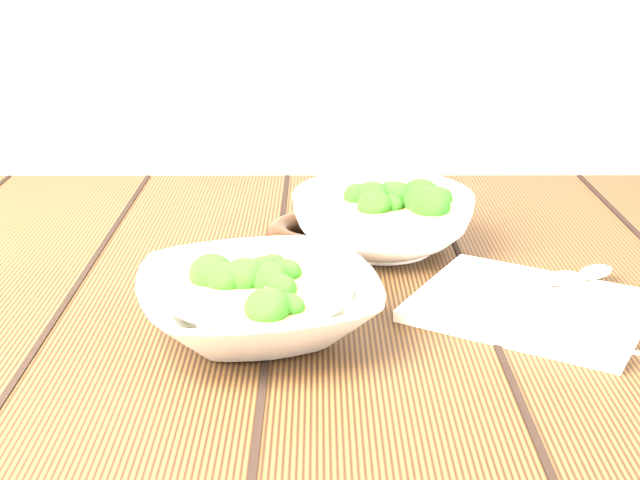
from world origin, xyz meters
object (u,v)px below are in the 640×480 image
table (296,386)px  soup_bowl_back (383,218)px  napkin (530,307)px  soup_bowl_front (259,301)px  trivet (317,235)px

table → soup_bowl_back: size_ratio=4.98×
napkin → soup_bowl_front: bearing=-141.2°
soup_bowl_front → soup_bowl_back: (0.13, 0.21, 0.01)m
soup_bowl_front → trivet: size_ratio=2.24×
table → soup_bowl_back: bearing=46.9°
table → soup_bowl_front: size_ratio=4.64×
trivet → napkin: size_ratio=0.56×
table → soup_bowl_front: 0.19m
soup_bowl_front → napkin: soup_bowl_front is taller
soup_bowl_front → napkin: size_ratio=1.26×
soup_bowl_back → soup_bowl_front: bearing=-120.4°
trivet → napkin: bearing=-41.4°
table → soup_bowl_front: soup_bowl_front is taller
trivet → napkin: (0.20, -0.18, -0.01)m
soup_bowl_back → napkin: bearing=-53.8°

